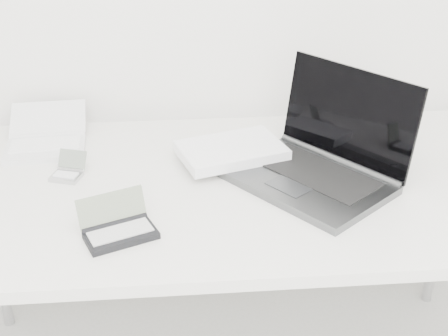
{
  "coord_description": "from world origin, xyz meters",
  "views": [
    {
      "loc": [
        -0.14,
        0.18,
        1.51
      ],
      "look_at": [
        -0.03,
        1.51,
        0.79
      ],
      "focal_mm": 50.0,
      "sensor_mm": 36.0,
      "label": 1
    }
  ],
  "objects": [
    {
      "name": "laptop_large",
      "position": [
        0.15,
        1.58,
        0.77
      ],
      "size": [
        0.6,
        0.5,
        0.26
      ],
      "rotation": [
        0.0,
        0.0,
        -0.89
      ],
      "color": "#4E5053",
      "rests_on": "desk"
    },
    {
      "name": "pda_silver",
      "position": [
        -0.42,
        1.61,
        0.74
      ],
      "size": [
        0.1,
        0.11,
        0.06
      ],
      "rotation": [
        0.0,
        0.0,
        -0.32
      ],
      "color": "#B7B8BC",
      "rests_on": "desk"
    },
    {
      "name": "netbook_open_white",
      "position": [
        -0.51,
        1.8,
        0.75
      ],
      "size": [
        0.23,
        0.29,
        0.07
      ],
      "rotation": [
        0.0,
        0.0,
        0.07
      ],
      "color": "white",
      "rests_on": "desk"
    },
    {
      "name": "desk",
      "position": [
        0.0,
        1.55,
        0.68
      ],
      "size": [
        1.6,
        0.8,
        0.73
      ],
      "color": "white",
      "rests_on": "ground"
    },
    {
      "name": "palmtop_charcoal",
      "position": [
        -0.28,
        1.33,
        0.75
      ],
      "size": [
        0.18,
        0.16,
        0.08
      ],
      "rotation": [
        0.0,
        0.0,
        0.39
      ],
      "color": "black",
      "rests_on": "desk"
    }
  ]
}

